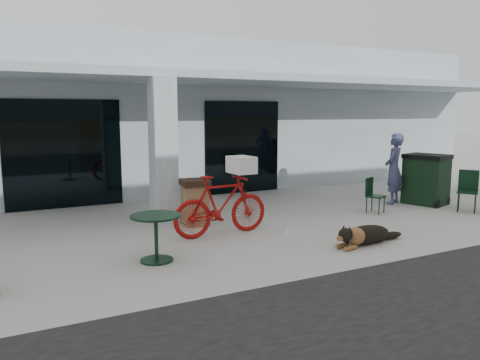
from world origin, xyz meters
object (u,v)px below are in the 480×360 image
cafe_chair_far_b (468,191)px  person (394,169)px  dog (366,234)px  wheeled_bin (426,179)px  cafe_chair_far_a (376,196)px  cafe_table_near (156,238)px  bicycle (221,205)px  trash_receptacle (195,202)px

cafe_chair_far_b → person: person is taller
dog → wheeled_bin: (4.00, 2.20, 0.45)m
cafe_chair_far_a → cafe_chair_far_b: size_ratio=0.84×
wheeled_bin → cafe_chair_far_b: bearing=-100.7°
cafe_table_near → wheeled_bin: wheeled_bin is taller
cafe_chair_far_b → cafe_table_near: bearing=-123.2°
bicycle → wheeled_bin: wheeled_bin is taller
bicycle → trash_receptacle: bicycle is taller
dog → cafe_chair_far_b: bearing=3.9°
cafe_chair_far_a → cafe_table_near: bearing=166.9°
dog → cafe_table_near: size_ratio=1.48×
trash_receptacle → bicycle: bearing=-82.4°
cafe_chair_far_a → person: bearing=4.6°
cafe_table_near → person: 7.19m
wheeled_bin → cafe_table_near: bearing=174.3°
cafe_table_near → cafe_chair_far_b: 7.79m
dog → cafe_chair_far_b: 4.25m
bicycle → cafe_chair_far_a: (4.11, 0.16, -0.18)m
cafe_chair_far_b → trash_receptacle: cafe_chair_far_b is taller
cafe_chair_far_b → trash_receptacle: (-6.32, 1.75, -0.01)m
trash_receptacle → dog: bearing=-51.7°
wheeled_bin → person: bearing=135.5°
cafe_chair_far_b → bicycle: bearing=-131.7°
cafe_chair_far_a → trash_receptacle: 4.33m
dog → cafe_chair_far_b: cafe_chair_far_b is taller
cafe_table_near → cafe_chair_far_a: 5.83m
cafe_chair_far_b → trash_receptacle: 6.56m
person → trash_receptacle: 5.48m
cafe_chair_far_a → trash_receptacle: bearing=144.1°
dog → person: person is taller
cafe_chair_far_b → trash_receptacle: bearing=-140.5°
bicycle → trash_receptacle: size_ratio=2.03×
dog → trash_receptacle: (-2.21, 2.80, 0.29)m
dog → person: 4.23m
cafe_chair_far_b → wheeled_bin: size_ratio=0.76×
cafe_table_near → wheeled_bin: size_ratio=0.62×
cafe_table_near → cafe_chair_far_b: bearing=1.8°
cafe_table_near → person: person is taller
cafe_chair_far_a → bicycle: bearing=157.9°
dog → trash_receptacle: 3.58m
bicycle → person: bearing=-83.6°
cafe_table_near → wheeled_bin: 7.81m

